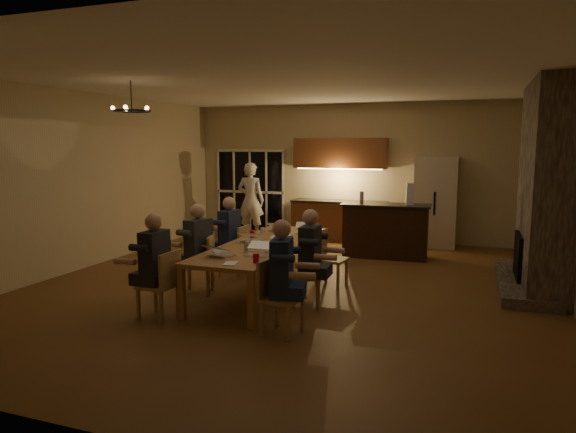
# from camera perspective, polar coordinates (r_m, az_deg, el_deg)

# --- Properties ---
(floor) EXTENTS (9.00, 9.00, 0.00)m
(floor) POSITION_cam_1_polar(r_m,az_deg,el_deg) (8.28, 0.40, -7.77)
(floor) COLOR brown
(floor) RESTS_ON ground
(back_wall) EXTENTS (8.00, 0.04, 3.20)m
(back_wall) POSITION_cam_1_polar(r_m,az_deg,el_deg) (12.34, 7.45, 4.91)
(back_wall) COLOR #C1B389
(back_wall) RESTS_ON ground
(left_wall) EXTENTS (0.04, 9.00, 3.20)m
(left_wall) POSITION_cam_1_polar(r_m,az_deg,el_deg) (10.07, -21.74, 3.73)
(left_wall) COLOR #C1B389
(left_wall) RESTS_ON ground
(ceiling) EXTENTS (8.00, 9.00, 0.04)m
(ceiling) POSITION_cam_1_polar(r_m,az_deg,el_deg) (8.03, 0.42, 14.93)
(ceiling) COLOR white
(ceiling) RESTS_ON back_wall
(french_doors) EXTENTS (1.86, 0.08, 2.10)m
(french_doors) POSITION_cam_1_polar(r_m,az_deg,el_deg) (13.18, -4.19, 2.75)
(french_doors) COLOR black
(french_doors) RESTS_ON ground
(fireplace) EXTENTS (0.58, 2.50, 3.20)m
(fireplace) POSITION_cam_1_polar(r_m,az_deg,el_deg) (8.80, 26.66, 2.91)
(fireplace) COLOR #706658
(fireplace) RESTS_ON ground
(kitchenette) EXTENTS (2.24, 0.68, 2.40)m
(kitchenette) POSITION_cam_1_polar(r_m,az_deg,el_deg) (12.13, 5.70, 2.99)
(kitchenette) COLOR brown
(kitchenette) RESTS_ON ground
(refrigerator) EXTENTS (0.90, 0.68, 2.00)m
(refrigerator) POSITION_cam_1_polar(r_m,az_deg,el_deg) (11.76, 16.08, 1.58)
(refrigerator) COLOR beige
(refrigerator) RESTS_ON ground
(dining_table) EXTENTS (1.10, 3.34, 0.75)m
(dining_table) POSITION_cam_1_polar(r_m,az_deg,el_deg) (7.98, -2.62, -5.61)
(dining_table) COLOR tan
(dining_table) RESTS_ON ground
(bar_island) EXTENTS (1.77, 0.76, 1.08)m
(bar_island) POSITION_cam_1_polar(r_m,az_deg,el_deg) (10.46, 10.78, -1.56)
(bar_island) COLOR black
(bar_island) RESTS_ON ground
(chair_left_near) EXTENTS (0.46, 0.46, 0.89)m
(chair_left_near) POSITION_cam_1_polar(r_m,az_deg,el_deg) (6.95, -14.26, -7.32)
(chair_left_near) COLOR tan
(chair_left_near) RESTS_ON ground
(chair_left_mid) EXTENTS (0.55, 0.55, 0.89)m
(chair_left_mid) POSITION_cam_1_polar(r_m,az_deg,el_deg) (7.93, -9.96, -5.29)
(chair_left_mid) COLOR tan
(chair_left_mid) RESTS_ON ground
(chair_left_far) EXTENTS (0.46, 0.46, 0.89)m
(chair_left_far) POSITION_cam_1_polar(r_m,az_deg,el_deg) (8.85, -6.01, -3.83)
(chair_left_far) COLOR tan
(chair_left_far) RESTS_ON ground
(chair_right_near) EXTENTS (0.51, 0.51, 0.89)m
(chair_right_near) POSITION_cam_1_polar(r_m,az_deg,el_deg) (6.18, -0.66, -9.01)
(chair_right_near) COLOR tan
(chair_right_near) RESTS_ON ground
(chair_right_mid) EXTENTS (0.54, 0.54, 0.89)m
(chair_right_mid) POSITION_cam_1_polar(r_m,az_deg,el_deg) (7.22, 1.94, -6.49)
(chair_right_mid) COLOR tan
(chair_right_mid) RESTS_ON ground
(chair_right_far) EXTENTS (0.50, 0.50, 0.89)m
(chair_right_far) POSITION_cam_1_polar(r_m,az_deg,el_deg) (8.24, 4.91, -4.70)
(chair_right_far) COLOR tan
(chair_right_far) RESTS_ON ground
(person_left_near) EXTENTS (0.60, 0.60, 1.38)m
(person_left_near) POSITION_cam_1_polar(r_m,az_deg,el_deg) (6.90, -14.55, -5.34)
(person_left_near) COLOR #262731
(person_left_near) RESTS_ON ground
(person_right_near) EXTENTS (0.70, 0.70, 1.38)m
(person_right_near) POSITION_cam_1_polar(r_m,az_deg,el_deg) (6.14, -0.71, -6.74)
(person_right_near) COLOR #1D2548
(person_right_near) RESTS_ON ground
(person_left_mid) EXTENTS (0.71, 0.71, 1.38)m
(person_left_mid) POSITION_cam_1_polar(r_m,az_deg,el_deg) (7.83, -9.89, -3.62)
(person_left_mid) COLOR #393E44
(person_left_mid) RESTS_ON ground
(person_right_mid) EXTENTS (0.61, 0.61, 1.38)m
(person_right_mid) POSITION_cam_1_polar(r_m,az_deg,el_deg) (7.11, 2.46, -4.70)
(person_right_mid) COLOR #262731
(person_right_mid) RESTS_ON ground
(person_left_far) EXTENTS (0.64, 0.64, 1.38)m
(person_left_far) POSITION_cam_1_polar(r_m,az_deg,el_deg) (8.78, -6.49, -2.30)
(person_left_far) COLOR #1D2548
(person_left_far) RESTS_ON ground
(standing_person) EXTENTS (0.68, 0.45, 1.83)m
(standing_person) POSITION_cam_1_polar(r_m,az_deg,el_deg) (12.43, -4.16, 1.82)
(standing_person) COLOR silver
(standing_person) RESTS_ON ground
(chandelier) EXTENTS (0.57, 0.57, 0.03)m
(chandelier) POSITION_cam_1_polar(r_m,az_deg,el_deg) (8.19, -16.97, 11.15)
(chandelier) COLOR black
(chandelier) RESTS_ON ceiling
(laptop_a) EXTENTS (0.38, 0.35, 0.23)m
(laptop_a) POSITION_cam_1_polar(r_m,az_deg,el_deg) (7.04, -7.42, -3.44)
(laptop_a) COLOR silver
(laptop_a) RESTS_ON dining_table
(laptop_b) EXTENTS (0.34, 0.30, 0.23)m
(laptop_b) POSITION_cam_1_polar(r_m,az_deg,el_deg) (7.00, -3.39, -3.45)
(laptop_b) COLOR silver
(laptop_b) RESTS_ON dining_table
(laptop_c) EXTENTS (0.33, 0.29, 0.23)m
(laptop_c) POSITION_cam_1_polar(r_m,az_deg,el_deg) (8.05, -3.99, -1.96)
(laptop_c) COLOR silver
(laptop_c) RESTS_ON dining_table
(laptop_d) EXTENTS (0.41, 0.39, 0.23)m
(laptop_d) POSITION_cam_1_polar(r_m,az_deg,el_deg) (7.68, -1.39, -2.42)
(laptop_d) COLOR silver
(laptop_d) RESTS_ON dining_table
(laptop_e) EXTENTS (0.36, 0.32, 0.23)m
(laptop_e) POSITION_cam_1_polar(r_m,az_deg,el_deg) (9.01, -1.10, -0.87)
(laptop_e) COLOR silver
(laptop_e) RESTS_ON dining_table
(laptop_f) EXTENTS (0.37, 0.34, 0.23)m
(laptop_f) POSITION_cam_1_polar(r_m,az_deg,el_deg) (8.75, 1.86, -1.13)
(laptop_f) COLOR silver
(laptop_f) RESTS_ON dining_table
(mug_front) EXTENTS (0.08, 0.08, 0.10)m
(mug_front) POSITION_cam_1_polar(r_m,az_deg,el_deg) (7.52, -4.47, -3.16)
(mug_front) COLOR silver
(mug_front) RESTS_ON dining_table
(mug_mid) EXTENTS (0.08, 0.08, 0.10)m
(mug_mid) POSITION_cam_1_polar(r_m,az_deg,el_deg) (8.40, -0.11, -1.95)
(mug_mid) COLOR silver
(mug_mid) RESTS_ON dining_table
(mug_back) EXTENTS (0.07, 0.07, 0.10)m
(mug_back) POSITION_cam_1_polar(r_m,az_deg,el_deg) (8.76, -2.86, -1.55)
(mug_back) COLOR silver
(mug_back) RESTS_ON dining_table
(redcup_near) EXTENTS (0.08, 0.08, 0.12)m
(redcup_near) POSITION_cam_1_polar(r_m,az_deg,el_deg) (6.59, -3.58, -4.65)
(redcup_near) COLOR #B20B17
(redcup_near) RESTS_ON dining_table
(redcup_mid) EXTENTS (0.08, 0.08, 0.12)m
(redcup_mid) POSITION_cam_1_polar(r_m,az_deg,el_deg) (8.36, -4.01, -1.94)
(redcup_mid) COLOR #B20B17
(redcup_mid) RESTS_ON dining_table
(redcup_far) EXTENTS (0.09, 0.09, 0.12)m
(redcup_far) POSITION_cam_1_polar(r_m,az_deg,el_deg) (9.13, 1.93, -1.08)
(redcup_far) COLOR #B20B17
(redcup_far) RESTS_ON dining_table
(can_silver) EXTENTS (0.06, 0.06, 0.12)m
(can_silver) POSITION_cam_1_polar(r_m,az_deg,el_deg) (7.26, -4.69, -3.47)
(can_silver) COLOR #B2B2B7
(can_silver) RESTS_ON dining_table
(can_cola) EXTENTS (0.07, 0.07, 0.12)m
(can_cola) POSITION_cam_1_polar(r_m,az_deg,el_deg) (9.23, -0.40, -0.99)
(can_cola) COLOR #3F0F0C
(can_cola) RESTS_ON dining_table
(plate_near) EXTENTS (0.22, 0.22, 0.02)m
(plate_near) POSITION_cam_1_polar(r_m,az_deg,el_deg) (7.31, -1.79, -3.79)
(plate_near) COLOR silver
(plate_near) RESTS_ON dining_table
(plate_left) EXTENTS (0.24, 0.24, 0.02)m
(plate_left) POSITION_cam_1_polar(r_m,az_deg,el_deg) (7.28, -7.47, -3.90)
(plate_left) COLOR silver
(plate_left) RESTS_ON dining_table
(plate_far) EXTENTS (0.24, 0.24, 0.02)m
(plate_far) POSITION_cam_1_polar(r_m,az_deg,el_deg) (8.47, 2.36, -2.16)
(plate_far) COLOR silver
(plate_far) RESTS_ON dining_table
(notepad) EXTENTS (0.19, 0.24, 0.01)m
(notepad) POSITION_cam_1_polar(r_m,az_deg,el_deg) (6.56, -6.42, -5.22)
(notepad) COLOR white
(notepad) RESTS_ON dining_table
(bar_bottle) EXTENTS (0.08, 0.08, 0.24)m
(bar_bottle) POSITION_cam_1_polar(r_m,az_deg,el_deg) (10.42, 8.19, 2.13)
(bar_bottle) COLOR #99999E
(bar_bottle) RESTS_ON bar_island
(bar_blender) EXTENTS (0.16, 0.16, 0.43)m
(bar_blender) POSITION_cam_1_polar(r_m,az_deg,el_deg) (10.32, 13.39, 2.46)
(bar_blender) COLOR silver
(bar_blender) RESTS_ON bar_island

